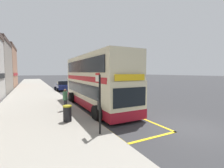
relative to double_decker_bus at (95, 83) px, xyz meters
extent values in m
plane|color=#333335|center=(2.46, 24.71, -2.06)|extent=(260.00, 260.00, 0.00)
cube|color=gray|center=(-4.54, 24.71, -1.99)|extent=(6.00, 76.00, 0.14)
cube|color=beige|center=(0.01, 0.01, -0.71)|extent=(2.47, 10.63, 2.30)
cube|color=beige|center=(0.01, 0.01, 1.39)|extent=(2.45, 10.42, 1.90)
cube|color=maroon|center=(0.01, 0.01, -1.56)|extent=(2.49, 10.65, 0.60)
cube|color=#B2191E|center=(0.01, 0.01, 0.46)|extent=(2.50, 9.78, 0.36)
cube|color=black|center=(-1.25, 0.41, -0.41)|extent=(0.04, 8.50, 0.90)
cube|color=black|center=(-1.25, 0.01, 1.44)|extent=(0.04, 9.35, 1.00)
cube|color=black|center=(0.01, -5.32, -0.46)|extent=(2.18, 0.04, 1.10)
cube|color=yellow|center=(0.01, -5.32, 0.66)|extent=(1.98, 0.04, 0.36)
cylinder|color=black|center=(-1.32, -3.81, -1.56)|extent=(0.56, 1.00, 1.00)
cylinder|color=black|center=(1.33, -3.81, -1.56)|extent=(0.56, 1.00, 1.00)
cylinder|color=black|center=(-1.32, 2.93, -1.56)|extent=(0.56, 1.00, 1.00)
cylinder|color=black|center=(1.33, 2.93, -1.56)|extent=(0.56, 1.00, 1.00)
cube|color=gold|center=(-1.46, -0.09, -2.06)|extent=(0.16, 14.44, 0.01)
cube|color=gold|center=(1.44, -0.09, -2.06)|extent=(0.16, 14.44, 0.01)
cube|color=gold|center=(-0.01, -7.23, -2.06)|extent=(3.07, 0.16, 0.01)
cube|color=gold|center=(-0.01, 7.06, -2.06)|extent=(3.07, 0.16, 0.01)
cylinder|color=black|center=(-2.12, -5.99, -0.54)|extent=(0.09, 0.09, 2.76)
cube|color=silver|center=(-2.12, -5.74, 0.66)|extent=(0.05, 0.42, 0.30)
cube|color=red|center=(-2.12, -5.74, 0.86)|extent=(0.05, 0.42, 0.10)
cube|color=black|center=(-2.12, -5.89, -0.62)|extent=(0.06, 0.28, 0.40)
cube|color=#B2191E|center=(-7.70, 25.91, 0.54)|extent=(0.08, 9.15, 0.56)
cube|color=navy|center=(-0.44, 13.68, -1.40)|extent=(1.76, 4.20, 0.72)
cube|color=black|center=(-0.44, 13.58, -0.74)|extent=(1.52, 1.90, 0.60)
cylinder|color=black|center=(-1.37, 14.98, -1.76)|extent=(0.22, 0.60, 0.60)
cylinder|color=black|center=(0.50, 14.98, -1.76)|extent=(0.22, 0.60, 0.60)
cylinder|color=black|center=(-1.37, 12.37, -1.76)|extent=(0.22, 0.60, 0.60)
cylinder|color=black|center=(0.50, 12.37, -1.76)|extent=(0.22, 0.60, 0.60)
cube|color=#B2B5BA|center=(7.09, 23.07, -1.40)|extent=(1.76, 4.20, 0.72)
cube|color=black|center=(7.09, 22.97, -0.74)|extent=(1.52, 1.90, 0.60)
cylinder|color=black|center=(6.15, 24.37, -1.76)|extent=(0.22, 0.60, 0.60)
cylinder|color=black|center=(8.02, 24.37, -1.76)|extent=(0.22, 0.60, 0.60)
cylinder|color=black|center=(6.15, 21.77, -1.76)|extent=(0.22, 0.60, 0.60)
cylinder|color=black|center=(8.02, 21.77, -1.76)|extent=(0.22, 0.60, 0.60)
cube|color=black|center=(7.12, 16.95, -1.40)|extent=(1.76, 4.20, 0.72)
cube|color=black|center=(7.12, 16.85, -0.74)|extent=(1.52, 1.90, 0.60)
cylinder|color=black|center=(6.19, 18.25, -1.76)|extent=(0.22, 0.60, 0.60)
cylinder|color=black|center=(8.06, 18.25, -1.76)|extent=(0.22, 0.60, 0.60)
cylinder|color=black|center=(6.19, 15.65, -1.76)|extent=(0.22, 0.60, 0.60)
cylinder|color=black|center=(8.06, 15.65, -1.76)|extent=(0.22, 0.60, 0.60)
cylinder|color=#26262D|center=(-2.67, -0.66, -1.53)|extent=(0.24, 0.24, 0.79)
cylinder|color=#3F724C|center=(-2.67, -0.66, -0.82)|extent=(0.34, 0.34, 0.63)
sphere|color=brown|center=(-2.67, -0.66, -0.40)|extent=(0.21, 0.21, 0.21)
cylinder|color=black|center=(-3.09, -3.43, -1.49)|extent=(0.48, 0.48, 0.87)
cylinder|color=#A5991E|center=(-3.09, -3.43, -1.02)|extent=(0.50, 0.50, 0.08)
camera|label=1|loc=(-4.89, -12.51, 0.94)|focal=24.91mm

